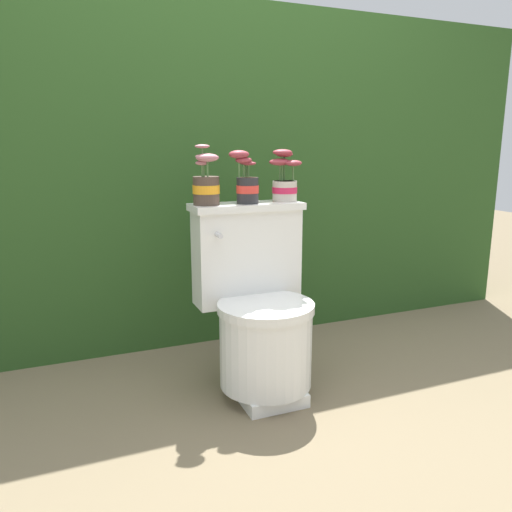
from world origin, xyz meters
The scene contains 6 objects.
ground_plane centered at (0.00, 0.00, 0.00)m, with size 12.00×12.00×0.00m, color #75664C.
hedge_backdrop centered at (0.00, 1.01, 0.88)m, with size 3.83×0.68×1.76m.
toilet centered at (-0.05, 0.07, 0.35)m, with size 0.49×0.51×0.80m.
potted_plant_left centered at (-0.23, 0.20, 0.89)m, with size 0.11×0.13×0.25m.
potted_plant_midleft centered at (-0.05, 0.19, 0.89)m, with size 0.13×0.10×0.23m.
potted_plant_middle centered at (0.14, 0.21, 0.89)m, with size 0.14×0.11×0.23m.
Camera 1 is at (-0.82, -1.81, 1.05)m, focal length 35.00 mm.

